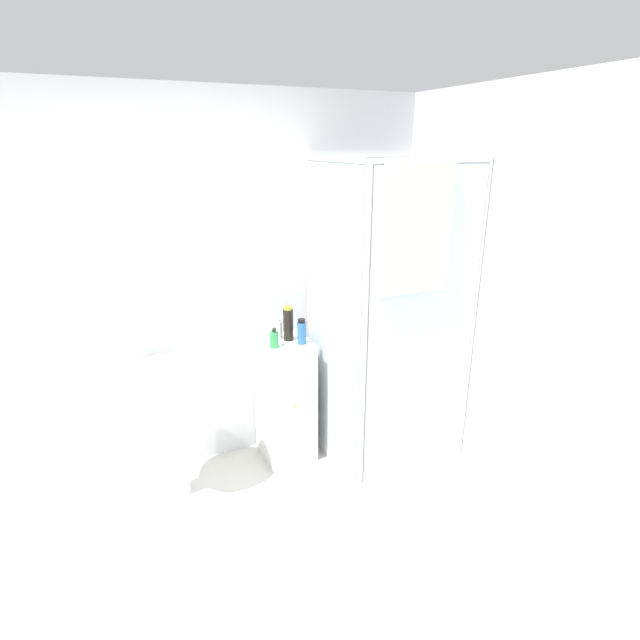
# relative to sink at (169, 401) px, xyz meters

# --- Properties ---
(wall_back) EXTENTS (6.40, 0.06, 2.50)m
(wall_back) POSITION_rel_sink_xyz_m (0.22, 0.34, 0.58)
(wall_back) COLOR silver
(wall_back) RESTS_ON ground_plane
(wall_right) EXTENTS (0.06, 6.40, 2.50)m
(wall_right) POSITION_rel_sink_xyz_m (1.92, -1.36, 0.58)
(wall_right) COLOR silver
(wall_right) RESTS_ON ground_plane
(shower_enclosure) EXTENTS (0.84, 0.87, 2.09)m
(shower_enclosure) POSITION_rel_sink_xyz_m (1.41, -0.20, -0.04)
(shower_enclosure) COLOR white
(shower_enclosure) RESTS_ON ground_plane
(vanity_cabinet) EXTENTS (0.35, 0.40, 0.89)m
(vanity_cabinet) POSITION_rel_sink_xyz_m (0.80, 0.12, -0.23)
(vanity_cabinet) COLOR silver
(vanity_cabinet) RESTS_ON ground_plane
(sink) EXTENTS (0.49, 0.49, 1.02)m
(sink) POSITION_rel_sink_xyz_m (0.00, 0.00, 0.00)
(sink) COLOR white
(sink) RESTS_ON ground_plane
(soap_dispenser) EXTENTS (0.06, 0.06, 0.14)m
(soap_dispenser) POSITION_rel_sink_xyz_m (0.71, 0.04, 0.27)
(soap_dispenser) COLOR green
(soap_dispenser) RESTS_ON vanity_cabinet
(shampoo_bottle_tall_black) EXTENTS (0.07, 0.07, 0.24)m
(shampoo_bottle_tall_black) POSITION_rel_sink_xyz_m (0.84, 0.12, 0.34)
(shampoo_bottle_tall_black) COLOR black
(shampoo_bottle_tall_black) RESTS_ON vanity_cabinet
(shampoo_bottle_blue) EXTENTS (0.06, 0.06, 0.17)m
(shampoo_bottle_blue) POSITION_rel_sink_xyz_m (0.90, 0.02, 0.30)
(shampoo_bottle_blue) COLOR #2D66A3
(shampoo_bottle_blue) RESTS_ON vanity_cabinet
(lotion_bottle_white) EXTENTS (0.04, 0.04, 0.15)m
(lotion_bottle_white) POSITION_rel_sink_xyz_m (0.79, 0.18, 0.28)
(lotion_bottle_white) COLOR white
(lotion_bottle_white) RESTS_ON vanity_cabinet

